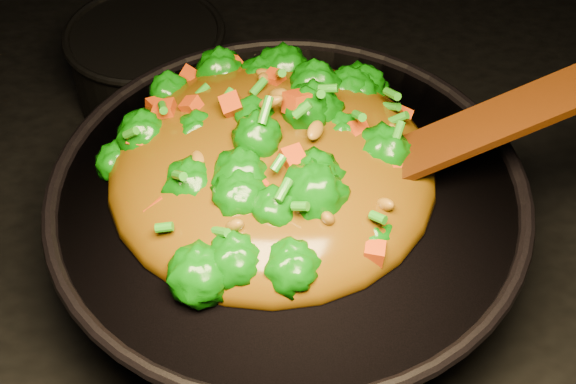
{
  "coord_description": "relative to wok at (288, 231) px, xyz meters",
  "views": [
    {
      "loc": [
        0.05,
        -0.57,
        1.59
      ],
      "look_at": [
        0.06,
        -0.05,
        1.01
      ],
      "focal_mm": 50.0,
      "sensor_mm": 36.0,
      "label": 1
    }
  ],
  "objects": [
    {
      "name": "back_pot",
      "position": [
        -0.17,
        0.28,
        -0.01
      ],
      "size": [
        0.2,
        0.2,
        0.11
      ],
      "primitive_type": "cylinder",
      "rotation": [
        0.0,
        0.0,
        -0.09
      ],
      "color": "black",
      "rests_on": "stovetop"
    },
    {
      "name": "wok",
      "position": [
        0.0,
        0.0,
        0.0
      ],
      "size": [
        0.57,
        0.57,
        0.13
      ],
      "primitive_type": null,
      "rotation": [
        0.0,
        0.0,
        -0.33
      ],
      "color": "black",
      "rests_on": "stovetop"
    },
    {
      "name": "spatula",
      "position": [
        0.15,
        0.01,
        0.12
      ],
      "size": [
        0.31,
        0.1,
        0.13
      ],
      "primitive_type": "cube",
      "rotation": [
        0.0,
        -0.38,
        0.17
      ],
      "color": "#3B1B07",
      "rests_on": "wok"
    },
    {
      "name": "stir_fry",
      "position": [
        -0.02,
        0.02,
        0.12
      ],
      "size": [
        0.41,
        0.41,
        0.11
      ],
      "primitive_type": null,
      "rotation": [
        0.0,
        0.0,
        0.35
      ],
      "color": "#0A5B06",
      "rests_on": "wok"
    }
  ]
}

